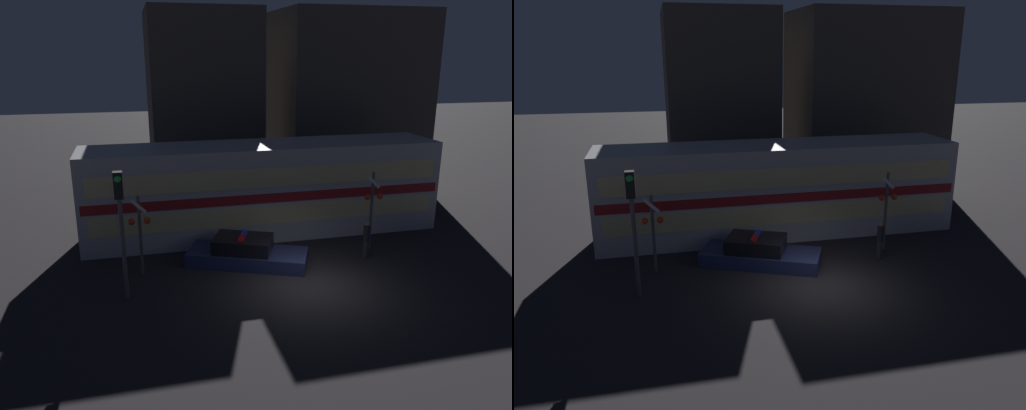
{
  "view_description": "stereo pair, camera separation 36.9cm",
  "coord_description": "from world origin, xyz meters",
  "views": [
    {
      "loc": [
        -5.89,
        -15.52,
        8.13
      ],
      "look_at": [
        -0.92,
        4.34,
        1.89
      ],
      "focal_mm": 35.0,
      "sensor_mm": 36.0,
      "label": 1
    },
    {
      "loc": [
        -5.53,
        -15.6,
        8.13
      ],
      "look_at": [
        -0.92,
        4.34,
        1.89
      ],
      "focal_mm": 35.0,
      "sensor_mm": 36.0,
      "label": 2
    }
  ],
  "objects": [
    {
      "name": "ground_plane",
      "position": [
        0.0,
        0.0,
        0.0
      ],
      "size": [
        120.0,
        120.0,
        0.0
      ],
      "primitive_type": "plane",
      "color": "#262326"
    },
    {
      "name": "building_center",
      "position": [
        7.29,
        13.91,
        5.3
      ],
      "size": [
        8.7,
        6.36,
        10.6
      ],
      "color": "#47423D",
      "rests_on": "ground_plane"
    },
    {
      "name": "train",
      "position": [
        -0.13,
        6.08,
        2.1
      ],
      "size": [
        16.29,
        3.19,
        4.21
      ],
      "color": "#B7BABF",
      "rests_on": "ground_plane"
    },
    {
      "name": "traffic_light_corner",
      "position": [
        -6.43,
        0.7,
        3.05
      ],
      "size": [
        0.3,
        0.46,
        4.49
      ],
      "color": "#4C4C51",
      "rests_on": "ground_plane"
    },
    {
      "name": "crossing_signal_near",
      "position": [
        3.77,
        2.82,
        2.01
      ],
      "size": [
        0.82,
        0.33,
        3.4
      ],
      "color": "#4C4C51",
      "rests_on": "ground_plane"
    },
    {
      "name": "building_left",
      "position": [
        -1.68,
        14.76,
        5.27
      ],
      "size": [
        6.14,
        6.91,
        10.55
      ],
      "color": "#47423D",
      "rests_on": "ground_plane"
    },
    {
      "name": "pedestrian",
      "position": [
        3.16,
        1.97,
        0.82
      ],
      "size": [
        0.27,
        0.27,
        1.59
      ],
      "color": "#2D2833",
      "rests_on": "ground_plane"
    },
    {
      "name": "crossing_signal_far",
      "position": [
        -5.84,
        2.6,
        1.84
      ],
      "size": [
        0.82,
        0.33,
        3.1
      ],
      "color": "#4C4C51",
      "rests_on": "ground_plane"
    },
    {
      "name": "police_car",
      "position": [
        -1.76,
        2.59,
        0.45
      ],
      "size": [
        5.04,
        3.55,
        1.25
      ],
      "rotation": [
        0.0,
        0.0,
        -0.42
      ],
      "color": "navy",
      "rests_on": "ground_plane"
    }
  ]
}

